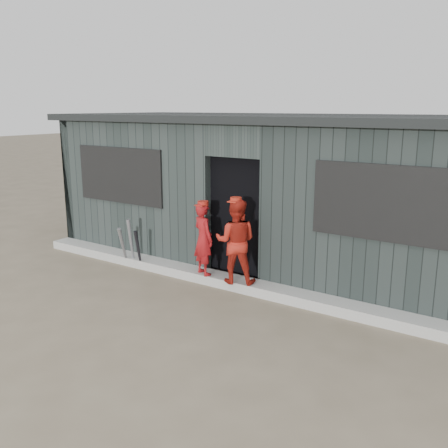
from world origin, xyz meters
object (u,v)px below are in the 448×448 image
Objects in this scene: player_red_left at (203,239)px; dugout at (277,190)px; bat_right at (138,250)px; player_red_right at (236,241)px; bat_mid at (131,243)px; player_grey_back at (255,241)px; bat_left at (123,247)px.

dugout reaches higher than player_red_left.
player_red_right reaches higher than bat_right.
bat_mid reaches higher than bat_right.
player_grey_back is at bearing -106.49° from player_red_right.
player_red_left is 0.90× the size of player_red_right.
player_red_right is at bearing -160.52° from player_red_left.
bat_mid is at bearing 49.14° from bat_left.
player_red_right is at bearing -81.05° from dugout.
bat_mid is 1.22× the size of bat_right.
dugout is (1.89, 1.82, 0.85)m from bat_mid.
player_red_left is at bearing 4.25° from bat_right.
player_red_left is 0.63m from player_red_right.
dugout reaches higher than bat_mid.
player_red_right is 0.75m from player_grey_back.
bat_left reaches higher than bat_right.
bat_left is 0.88× the size of bat_mid.
player_red_right is (1.95, 0.06, 0.44)m from bat_right.
bat_left is at bearing -130.86° from bat_mid.
dugout is at bearing 44.14° from bat_left.
bat_right is 1.38m from player_red_left.
bat_left is at bearing -21.31° from player_red_right.
player_red_right is 1.03× the size of player_grey_back.
dugout is (-0.19, 1.09, 0.66)m from player_grey_back.
player_red_right is at bearing 0.11° from bat_mid.
bat_mid is 0.67× the size of player_red_right.
bat_left is 0.59× the size of player_red_right.
player_red_left reaches higher than player_grey_back.
player_grey_back is (2.17, 0.83, 0.25)m from bat_left.
player_red_left is at bearing -100.86° from dugout.
player_grey_back is at bearing -80.16° from dugout.
player_red_left reaches higher than bat_right.
player_red_left is at bearing 1.40° from bat_mid.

